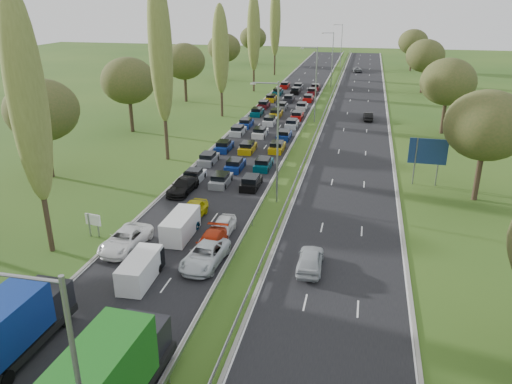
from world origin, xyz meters
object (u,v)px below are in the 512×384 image
Objects in this scene: near_car_2 at (125,240)px; white_van_front at (141,268)px; info_sign at (93,222)px; near_car_3 at (183,186)px; direction_sign at (428,153)px; blue_lorry at (6,331)px; white_van_rear at (182,225)px.

near_car_2 is 5.44m from white_van_front.
info_sign is at bearing 162.06° from near_car_2.
info_sign reaches higher than white_van_front.
near_car_3 is 0.99× the size of direction_sign.
near_car_3 is at bearing -162.48° from direction_sign.
white_van_front is (3.13, -17.14, 0.21)m from near_car_3.
white_van_front is at bearing 71.45° from blue_lorry.
near_car_2 is 3.90m from info_sign.
info_sign is at bearing -146.12° from direction_sign.
white_van_front is 9.00m from info_sign.
white_van_front is 2.26× the size of info_sign.
near_car_3 is 0.56× the size of blue_lorry.
white_van_rear is (3.66, 3.21, 0.23)m from near_car_2.
direction_sign reaches higher than white_van_front.
direction_sign is at bearing 20.80° from near_car_3.
white_van_rear is 27.90m from direction_sign.
blue_lorry is 10.33m from white_van_front.
direction_sign reaches higher than near_car_2.
blue_lorry is 17.58m from white_van_rear.
white_van_front is (3.55, 9.65, -1.04)m from blue_lorry.
white_van_rear is (0.29, 7.49, 0.06)m from white_van_front.
info_sign is at bearing -166.43° from white_van_rear.
white_van_rear is at bearing 13.95° from info_sign.
white_van_front is at bearing -48.19° from near_car_2.
blue_lorry is 1.84× the size of white_van_rear.
white_van_front is at bearing -131.11° from direction_sign.
direction_sign is (24.97, 7.88, 2.80)m from near_car_3.
white_van_front is (3.37, -4.27, 0.18)m from near_car_2.
direction_sign is at bearing 46.63° from white_van_front.
direction_sign reaches higher than white_van_rear.
white_van_front is 33.31m from direction_sign.
near_car_3 is 12.10m from info_sign.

